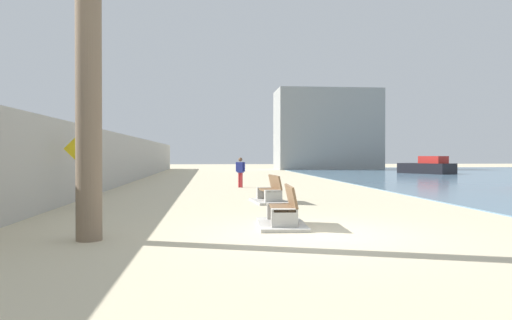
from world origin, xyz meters
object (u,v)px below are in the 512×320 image
at_px(bench_near, 283,216).
at_px(person_walking, 240,170).
at_px(bench_far, 270,196).
at_px(boat_outer, 428,167).
at_px(pedestrian_sign, 77,163).

distance_m(bench_near, person_walking, 13.86).
distance_m(bench_far, person_walking, 8.10).
height_order(person_walking, boat_outer, boat_outer).
distance_m(bench_near, bench_far, 5.80).
height_order(boat_outer, pedestrian_sign, pedestrian_sign).
distance_m(bench_far, pedestrian_sign, 6.61).
height_order(bench_far, boat_outer, boat_outer).
relative_size(bench_near, person_walking, 1.37).
height_order(bench_near, person_walking, person_walking).
bearing_deg(boat_outer, pedestrian_sign, -132.54).
height_order(bench_near, pedestrian_sign, pedestrian_sign).
height_order(bench_near, boat_outer, boat_outer).
relative_size(person_walking, boat_outer, 0.31).
relative_size(boat_outer, pedestrian_sign, 2.21).
xyz_separation_m(bench_near, boat_outer, (17.60, 30.09, 0.40)).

